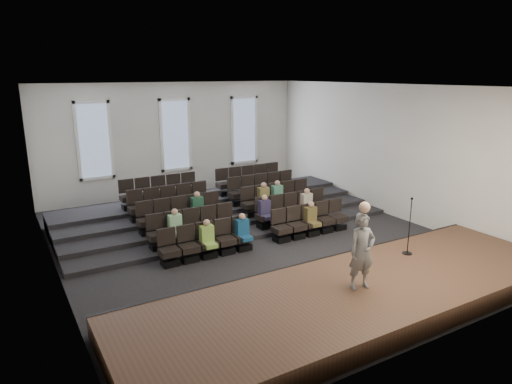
# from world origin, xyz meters

# --- Properties ---
(ground) EXTENTS (14.00, 14.00, 0.00)m
(ground) POSITION_xyz_m (0.00, 0.00, 0.00)
(ground) COLOR black
(ground) RESTS_ON ground
(ceiling) EXTENTS (12.00, 14.00, 0.02)m
(ceiling) POSITION_xyz_m (0.00, 0.00, 5.01)
(ceiling) COLOR white
(ceiling) RESTS_ON ground
(wall_back) EXTENTS (12.00, 0.04, 5.00)m
(wall_back) POSITION_xyz_m (0.00, 7.02, 2.50)
(wall_back) COLOR silver
(wall_back) RESTS_ON ground
(wall_front) EXTENTS (12.00, 0.04, 5.00)m
(wall_front) POSITION_xyz_m (0.00, -7.02, 2.50)
(wall_front) COLOR silver
(wall_front) RESTS_ON ground
(wall_left) EXTENTS (0.04, 14.00, 5.00)m
(wall_left) POSITION_xyz_m (-6.02, 0.00, 2.50)
(wall_left) COLOR silver
(wall_left) RESTS_ON ground
(wall_right) EXTENTS (0.04, 14.00, 5.00)m
(wall_right) POSITION_xyz_m (6.02, 0.00, 2.50)
(wall_right) COLOR silver
(wall_right) RESTS_ON ground
(stage) EXTENTS (11.80, 3.60, 0.50)m
(stage) POSITION_xyz_m (0.00, -5.10, 0.25)
(stage) COLOR #4C2D20
(stage) RESTS_ON ground
(stage_lip) EXTENTS (11.80, 0.06, 0.52)m
(stage_lip) POSITION_xyz_m (0.00, -3.33, 0.25)
(stage_lip) COLOR black
(stage_lip) RESTS_ON ground
(risers) EXTENTS (11.80, 4.80, 0.60)m
(risers) POSITION_xyz_m (0.00, 3.17, 0.20)
(risers) COLOR black
(risers) RESTS_ON ground
(seating_rows) EXTENTS (6.80, 4.70, 1.67)m
(seating_rows) POSITION_xyz_m (-0.00, 1.54, 0.68)
(seating_rows) COLOR black
(seating_rows) RESTS_ON ground
(windows) EXTENTS (8.44, 0.10, 3.24)m
(windows) POSITION_xyz_m (0.00, 6.95, 2.70)
(windows) COLOR white
(windows) RESTS_ON wall_back
(audience) EXTENTS (5.45, 2.64, 1.10)m
(audience) POSITION_xyz_m (0.21, 0.45, 0.83)
(audience) COLOR #8BB849
(audience) RESTS_ON seating_rows
(speaker) EXTENTS (0.72, 0.53, 1.81)m
(speaker) POSITION_xyz_m (-0.07, -5.15, 1.41)
(speaker) COLOR slate
(speaker) RESTS_ON stage
(mic_stand) EXTENTS (0.27, 0.27, 1.63)m
(mic_stand) POSITION_xyz_m (2.51, -4.26, 0.99)
(mic_stand) COLOR black
(mic_stand) RESTS_ON stage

